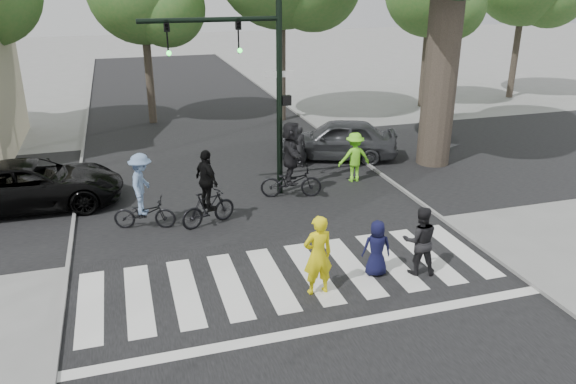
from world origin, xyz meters
name	(u,v)px	position (x,y,z in m)	size (l,w,h in m)	color
ground	(306,298)	(0.00, 0.00, 0.00)	(120.00, 120.00, 0.00)	gray
road_stem	(252,211)	(0.00, 5.00, 0.01)	(10.00, 70.00, 0.01)	black
road_cross	(232,178)	(0.00, 8.00, 0.01)	(70.00, 10.00, 0.01)	black
curb_left	(72,231)	(-5.05, 5.00, 0.05)	(0.10, 70.00, 0.10)	gray
curb_right	(405,192)	(5.05, 5.00, 0.05)	(0.10, 70.00, 0.10)	gray
crosswalk	(297,282)	(0.00, 0.66, 0.01)	(10.00, 3.85, 0.01)	silver
traffic_signal	(252,72)	(0.35, 6.20, 3.90)	(4.45, 0.29, 6.00)	black
pedestrian_woman	(318,255)	(0.30, 0.13, 0.92)	(0.67, 0.44, 1.85)	yellow
pedestrian_child	(377,248)	(1.88, 0.50, 0.68)	(0.66, 0.43, 1.36)	black
pedestrian_adult	(420,241)	(2.87, 0.28, 0.84)	(0.81, 0.63, 1.67)	black
cyclist_left	(143,197)	(-3.11, 4.72, 0.93)	(1.79, 1.23, 2.15)	black
cyclist_mid	(208,195)	(-1.39, 4.41, 0.90)	(1.73, 1.10, 2.19)	black
cyclist_right	(291,164)	(1.45, 5.78, 1.09)	(2.02, 1.88, 2.44)	black
car_suv	(33,185)	(-6.19, 7.23, 0.72)	(2.39, 5.18, 1.44)	black
car_grey	(337,139)	(4.30, 9.06, 0.76)	(1.80, 4.46, 1.52)	#393A3E
bystander_hivis	(354,157)	(3.92, 6.56, 0.85)	(1.09, 0.63, 1.69)	#7AF127
bystander_dark	(298,147)	(2.54, 8.45, 0.78)	(0.57, 0.37, 1.56)	black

